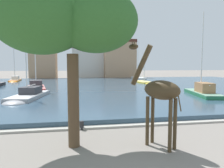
# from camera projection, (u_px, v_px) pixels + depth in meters

# --- Properties ---
(harbor_water) EXTENTS (76.53, 43.58, 0.40)m
(harbor_water) POSITION_uv_depth(u_px,v_px,m) (88.00, 87.00, 33.80)
(harbor_water) COLOR #334C60
(harbor_water) RESTS_ON ground
(quay_edge_coping) EXTENTS (76.53, 0.50, 0.12)m
(quay_edge_coping) POSITION_uv_depth(u_px,v_px,m) (109.00, 126.00, 12.18)
(quay_edge_coping) COLOR #ADA89E
(quay_edge_coping) RESTS_ON ground
(giraffe_statue) EXTENTS (2.00, 2.46, 4.88)m
(giraffe_statue) POSITION_uv_depth(u_px,v_px,m) (159.00, 92.00, 9.14)
(giraffe_statue) COLOR #42331E
(giraffe_statue) RESTS_ON ground
(sailboat_yellow) EXTENTS (2.85, 6.53, 5.65)m
(sailboat_yellow) POSITION_uv_depth(u_px,v_px,m) (144.00, 83.00, 39.50)
(sailboat_yellow) COLOR gold
(sailboat_yellow) RESTS_ON ground
(sailboat_grey) EXTENTS (3.35, 7.80, 7.61)m
(sailboat_grey) POSITION_uv_depth(u_px,v_px,m) (27.00, 97.00, 20.40)
(sailboat_grey) COLOR #939399
(sailboat_grey) RESTS_ON ground
(sailboat_green) EXTENTS (3.34, 7.85, 9.51)m
(sailboat_green) POSITION_uv_depth(u_px,v_px,m) (201.00, 93.00, 23.07)
(sailboat_green) COLOR #236B42
(sailboat_green) RESTS_ON ground
(sailboat_red) EXTENTS (3.45, 7.63, 9.14)m
(sailboat_red) POSITION_uv_depth(u_px,v_px,m) (36.00, 89.00, 26.98)
(sailboat_red) COLOR red
(sailboat_red) RESTS_ON ground
(sailboat_white) EXTENTS (2.31, 7.81, 9.69)m
(sailboat_white) POSITION_uv_depth(u_px,v_px,m) (138.00, 78.00, 51.76)
(sailboat_white) COLOR white
(sailboat_white) RESTS_ON ground
(sailboat_orange) EXTENTS (2.65, 7.11, 8.84)m
(sailboat_orange) POSITION_uv_depth(u_px,v_px,m) (15.00, 81.00, 43.79)
(sailboat_orange) COLOR orange
(sailboat_orange) RESTS_ON ground
(shade_tree) EXTENTS (6.15, 4.05, 7.14)m
(shade_tree) POSITION_uv_depth(u_px,v_px,m) (67.00, 20.00, 8.75)
(shade_tree) COLOR brown
(shade_tree) RESTS_ON ground
(mooring_bollard) EXTENTS (0.24, 0.24, 0.50)m
(mooring_bollard) POSITION_uv_depth(u_px,v_px,m) (82.00, 125.00, 11.75)
(mooring_bollard) COLOR #232326
(mooring_bollard) RESTS_ON ground
(townhouse_wide_warehouse) EXTENTS (6.94, 6.67, 9.94)m
(townhouse_wide_warehouse) POSITION_uv_depth(u_px,v_px,m) (44.00, 61.00, 56.62)
(townhouse_wide_warehouse) COLOR tan
(townhouse_wide_warehouse) RESTS_ON ground
(townhouse_corner_house) EXTENTS (9.10, 7.24, 9.33)m
(townhouse_corner_house) POSITION_uv_depth(u_px,v_px,m) (88.00, 62.00, 60.25)
(townhouse_corner_house) COLOR beige
(townhouse_corner_house) RESTS_ON ground
(townhouse_narrow_midrow) EXTENTS (8.86, 7.23, 10.89)m
(townhouse_narrow_midrow) POSITION_uv_depth(u_px,v_px,m) (119.00, 59.00, 58.95)
(townhouse_narrow_midrow) COLOR tan
(townhouse_narrow_midrow) RESTS_ON ground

